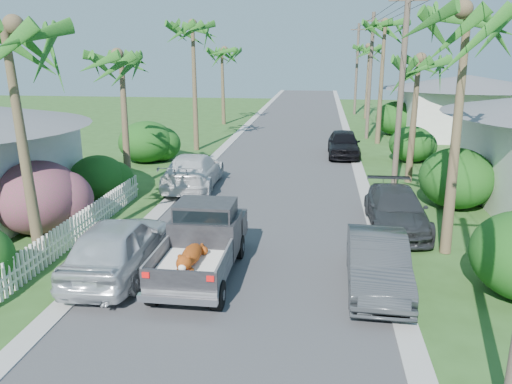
# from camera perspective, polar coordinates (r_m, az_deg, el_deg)

# --- Properties ---
(ground) EXTENTS (120.00, 120.00, 0.00)m
(ground) POSITION_cam_1_polar(r_m,az_deg,el_deg) (11.98, -4.13, -16.11)
(ground) COLOR #2C4F1D
(ground) RESTS_ON ground
(road) EXTENTS (8.00, 100.00, 0.02)m
(road) POSITION_cam_1_polar(r_m,az_deg,el_deg) (35.58, 3.84, 5.53)
(road) COLOR #38383A
(road) RESTS_ON ground
(curb_left) EXTENTS (0.60, 100.00, 0.06)m
(curb_left) POSITION_cam_1_polar(r_m,az_deg,el_deg) (36.09, -3.02, 5.72)
(curb_left) COLOR #A5A39E
(curb_left) RESTS_ON ground
(curb_right) EXTENTS (0.60, 100.00, 0.06)m
(curb_right) POSITION_cam_1_polar(r_m,az_deg,el_deg) (35.58, 10.80, 5.32)
(curb_right) COLOR #A5A39E
(curb_right) RESTS_ON ground
(pickup_truck) EXTENTS (1.98, 5.12, 2.06)m
(pickup_truck) POSITION_cam_1_polar(r_m,az_deg,el_deg) (14.80, -5.95, -5.33)
(pickup_truck) COLOR black
(pickup_truck) RESTS_ON ground
(parked_car_rn) EXTENTS (1.67, 4.52, 1.48)m
(parked_car_rn) POSITION_cam_1_polar(r_m,az_deg,el_deg) (14.17, 13.70, -7.90)
(parked_car_rn) COLOR #333639
(parked_car_rn) RESTS_ON ground
(parked_car_rm) EXTENTS (2.08, 4.99, 1.44)m
(parked_car_rm) POSITION_cam_1_polar(r_m,az_deg,el_deg) (19.00, 15.74, -1.97)
(parked_car_rm) COLOR #2C2E31
(parked_car_rm) RESTS_ON ground
(parked_car_rf) EXTENTS (1.93, 4.75, 1.61)m
(parked_car_rf) POSITION_cam_1_polar(r_m,az_deg,el_deg) (31.49, 9.98, 5.46)
(parked_car_rf) COLOR black
(parked_car_rf) RESTS_ON ground
(parked_car_ln) EXTENTS (2.23, 5.12, 1.72)m
(parked_car_ln) POSITION_cam_1_polar(r_m,az_deg,el_deg) (15.15, -15.47, -5.95)
(parked_car_ln) COLOR silver
(parked_car_ln) RESTS_ON ground
(parked_car_lf) EXTENTS (2.53, 5.73, 1.64)m
(parked_car_lf) POSITION_cam_1_polar(r_m,az_deg,el_deg) (23.98, -7.17, 2.39)
(parked_car_lf) COLOR silver
(parked_car_lf) RESTS_ON ground
(palm_l_a) EXTENTS (4.40, 4.40, 8.20)m
(palm_l_a) POSITION_cam_1_polar(r_m,az_deg,el_deg) (15.41, -26.51, 16.49)
(palm_l_a) COLOR brown
(palm_l_a) RESTS_ON ground
(palm_l_b) EXTENTS (4.40, 4.40, 7.40)m
(palm_l_b) POSITION_cam_1_polar(r_m,az_deg,el_deg) (23.69, -15.28, 14.83)
(palm_l_b) COLOR brown
(palm_l_b) RESTS_ON ground
(palm_l_c) EXTENTS (4.40, 4.40, 9.20)m
(palm_l_c) POSITION_cam_1_polar(r_m,az_deg,el_deg) (33.01, -7.27, 18.43)
(palm_l_c) COLOR brown
(palm_l_c) RESTS_ON ground
(palm_l_d) EXTENTS (4.40, 4.40, 7.70)m
(palm_l_d) POSITION_cam_1_polar(r_m,az_deg,el_deg) (44.79, -3.89, 15.91)
(palm_l_d) COLOR brown
(palm_l_d) RESTS_ON ground
(palm_r_a) EXTENTS (4.40, 4.40, 8.70)m
(palm_r_a) POSITION_cam_1_polar(r_m,az_deg,el_deg) (16.53, 23.24, 18.41)
(palm_r_a) COLOR brown
(palm_r_a) RESTS_ON ground
(palm_r_b) EXTENTS (4.40, 4.40, 7.20)m
(palm_r_b) POSITION_cam_1_polar(r_m,az_deg,el_deg) (25.35, 18.10, 14.20)
(palm_r_b) COLOR brown
(palm_r_b) RESTS_ON ground
(palm_r_c) EXTENTS (4.40, 4.40, 9.40)m
(palm_r_c) POSITION_cam_1_polar(r_m,az_deg,el_deg) (36.23, 14.55, 18.14)
(palm_r_c) COLOR brown
(palm_r_c) RESTS_ON ground
(palm_r_d) EXTENTS (4.40, 4.40, 8.00)m
(palm_r_d) POSITION_cam_1_polar(r_m,az_deg,el_deg) (50.14, 12.87, 15.88)
(palm_r_d) COLOR brown
(palm_r_d) RESTS_ON ground
(shrub_l_b) EXTENTS (3.00, 3.30, 2.60)m
(shrub_l_b) POSITION_cam_1_polar(r_m,az_deg,el_deg) (19.44, -23.64, -0.54)
(shrub_l_b) COLOR #B91A6B
(shrub_l_b) RESTS_ON ground
(shrub_l_c) EXTENTS (2.40, 2.64, 2.00)m
(shrub_l_c) POSITION_cam_1_polar(r_m,az_deg,el_deg) (22.74, -17.64, 1.50)
(shrub_l_c) COLOR #1B4814
(shrub_l_c) RESTS_ON ground
(shrub_l_d) EXTENTS (3.20, 3.52, 2.40)m
(shrub_l_d) POSITION_cam_1_polar(r_m,az_deg,el_deg) (30.16, -12.42, 5.64)
(shrub_l_d) COLOR #1B4814
(shrub_l_d) RESTS_ON ground
(shrub_r_b) EXTENTS (3.00, 3.30, 2.50)m
(shrub_r_b) POSITION_cam_1_polar(r_m,az_deg,el_deg) (22.29, 21.91, 1.48)
(shrub_r_b) COLOR #1B4814
(shrub_r_b) RESTS_ON ground
(shrub_r_c) EXTENTS (2.60, 2.86, 2.10)m
(shrub_r_c) POSITION_cam_1_polar(r_m,az_deg,el_deg) (30.88, 17.35, 5.24)
(shrub_r_c) COLOR #1B4814
(shrub_r_c) RESTS_ON ground
(shrub_r_d) EXTENTS (3.20, 3.52, 2.60)m
(shrub_r_d) POSITION_cam_1_polar(r_m,az_deg,el_deg) (40.69, 15.77, 8.11)
(shrub_r_d) COLOR #1B4814
(shrub_r_d) RESTS_ON ground
(picket_fence) EXTENTS (0.10, 11.00, 1.00)m
(picket_fence) POSITION_cam_1_polar(r_m,az_deg,el_deg) (18.40, -19.32, -3.58)
(picket_fence) COLOR white
(picket_fence) RESTS_ON ground
(house_right_far) EXTENTS (9.00, 8.00, 4.60)m
(house_right_far) POSITION_cam_1_polar(r_m,az_deg,el_deg) (41.62, 22.75, 8.79)
(house_right_far) COLOR silver
(house_right_far) RESTS_ON ground
(utility_pole_b) EXTENTS (1.60, 0.26, 9.00)m
(utility_pole_b) POSITION_cam_1_polar(r_m,az_deg,el_deg) (23.28, 16.24, 10.93)
(utility_pole_b) COLOR brown
(utility_pole_b) RESTS_ON ground
(utility_pole_c) EXTENTS (1.60, 0.26, 9.00)m
(utility_pole_c) POSITION_cam_1_polar(r_m,az_deg,el_deg) (38.15, 12.91, 12.81)
(utility_pole_c) COLOR brown
(utility_pole_c) RESTS_ON ground
(utility_pole_d) EXTENTS (1.60, 0.26, 9.00)m
(utility_pole_d) POSITION_cam_1_polar(r_m,az_deg,el_deg) (53.09, 11.44, 13.63)
(utility_pole_d) COLOR brown
(utility_pole_d) RESTS_ON ground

